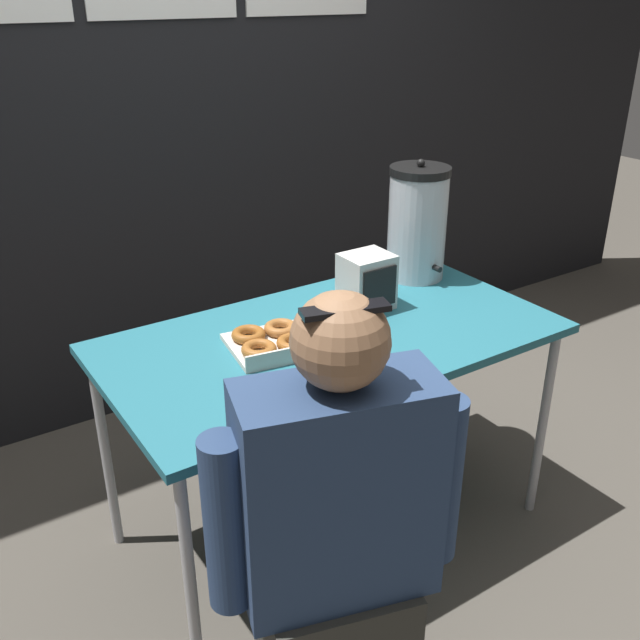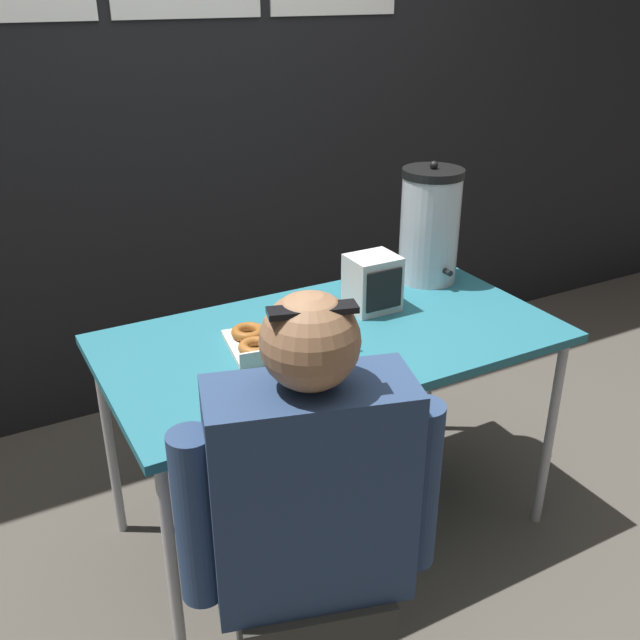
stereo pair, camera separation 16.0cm
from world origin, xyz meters
name	(u,v)px [view 2 (the right image)]	position (x,y,z in m)	size (l,w,h in m)	color
ground_plane	(331,524)	(0.00, 0.00, 0.00)	(12.00, 12.00, 0.00)	#4C473F
back_wall	(188,61)	(0.00, 1.18, 1.45)	(6.00, 0.11, 2.89)	black
folding_table	(332,348)	(0.00, 0.00, 0.70)	(1.40, 0.75, 0.75)	#236675
donut_box	(287,337)	(-0.15, 0.01, 0.77)	(0.38, 0.29, 0.05)	beige
coffee_urn	(430,226)	(0.53, 0.23, 0.95)	(0.22, 0.24, 0.43)	#B7B7BC
cell_phone	(271,399)	(-0.33, -0.26, 0.75)	(0.13, 0.17, 0.01)	black
space_heater	(373,283)	(0.21, 0.11, 0.84)	(0.16, 0.14, 0.18)	silver
person_seated	(311,552)	(-0.40, -0.62, 0.57)	(0.57, 0.33, 1.20)	#33332D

